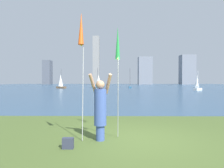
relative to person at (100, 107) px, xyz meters
The scene contains 14 objects.
ground 51.11m from the person, 88.71° to the left, with size 120.00×138.00×0.12m.
person is the anchor object (origin of this frame).
kite_flag_left 2.23m from the person, 158.29° to the right, with size 0.16×0.54×3.72m.
kite_flag_right 2.10m from the person, 50.75° to the left, with size 0.16×1.07×3.50m.
bag 1.37m from the person, 136.43° to the right, with size 0.29×0.14×0.28m.
sailboat_0 45.85m from the person, 84.50° to the left, with size 0.81×2.92×5.03m.
sailboat_1 44.03m from the person, 106.52° to the left, with size 2.53×1.77×4.59m.
sailboat_3 35.19m from the person, 63.16° to the left, with size 1.97×1.84×3.64m.
sailboat_6 48.65m from the person, 94.71° to the left, with size 3.12×1.58×5.37m.
sailboat_7 54.08m from the person, 64.96° to the left, with size 1.59×2.01×4.40m.
skyline_tower_0 108.65m from the person, 109.33° to the left, with size 4.04×5.46×12.93m.
skyline_tower_1 103.28m from the person, 95.28° to the left, with size 3.32×5.17×25.62m.
skyline_tower_2 102.20m from the person, 80.65° to the left, with size 7.16×5.42×14.49m.
skyline_tower_3 108.21m from the person, 68.89° to the left, with size 7.33×5.88×15.47m.
Camera 1 is at (-0.73, -6.05, 1.76)m, focal length 32.23 mm.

